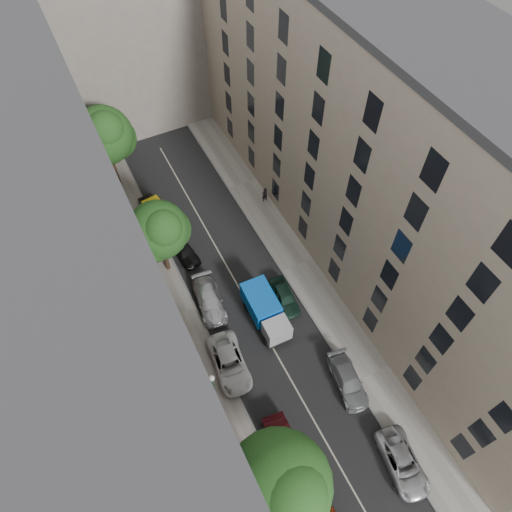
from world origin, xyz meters
TOP-DOWN VIEW (x-y plane):
  - ground at (0.00, 0.00)m, footprint 120.00×120.00m
  - road_surface at (0.00, 0.00)m, footprint 8.00×44.00m
  - sidewalk_left at (-5.50, 0.00)m, footprint 3.00×44.00m
  - sidewalk_right at (5.50, 0.00)m, footprint 3.00×44.00m
  - building_left at (-11.00, 0.00)m, footprint 8.00×44.00m
  - building_right at (11.00, 0.00)m, footprint 8.00×44.00m
  - building_endcap at (0.00, 28.00)m, footprint 18.00×12.00m
  - tarp_truck at (0.60, -3.39)m, footprint 2.21×5.23m
  - car_left_1 at (-2.80, -12.76)m, footprint 1.98×4.54m
  - car_left_2 at (-3.60, -5.80)m, footprint 2.87×5.31m
  - car_left_3 at (-2.80, -0.20)m, footprint 2.56×5.04m
  - car_left_4 at (-2.80, 5.40)m, footprint 2.03×3.96m
  - car_left_5 at (-3.60, 11.00)m, footprint 1.96×4.20m
  - car_right_0 at (3.60, -17.00)m, footprint 2.82×4.89m
  - car_right_1 at (3.47, -10.80)m, footprint 2.47×4.67m
  - car_right_2 at (2.80, -2.60)m, footprint 1.94×3.96m
  - tree_near at (-4.74, -15.38)m, footprint 5.85×5.66m
  - tree_mid at (-4.50, 4.54)m, footprint 5.03×4.72m
  - tree_far at (-5.30, 16.52)m, footprint 5.53×5.29m
  - lamp_post at (-5.75, -8.79)m, footprint 0.36×0.36m
  - pedestrian at (6.40, 7.96)m, footprint 0.64×0.46m

SIDE VIEW (x-z plane):
  - ground at x=0.00m, z-range 0.00..0.00m
  - road_surface at x=0.00m, z-range 0.00..0.02m
  - sidewalk_left at x=-5.50m, z-range 0.00..0.15m
  - sidewalk_right at x=5.50m, z-range 0.00..0.15m
  - car_right_0 at x=3.60m, z-range 0.00..1.28m
  - car_right_1 at x=3.47m, z-range 0.00..1.29m
  - car_left_4 at x=-2.80m, z-range 0.00..1.29m
  - car_right_2 at x=2.80m, z-range 0.00..1.30m
  - car_left_5 at x=-3.60m, z-range 0.00..1.33m
  - car_left_3 at x=-2.80m, z-range 0.00..1.40m
  - car_left_2 at x=-3.60m, z-range 0.00..1.41m
  - car_left_1 at x=-2.80m, z-range 0.00..1.45m
  - pedestrian at x=6.40m, z-range 0.15..1.80m
  - tarp_truck at x=0.60m, z-range 0.12..2.52m
  - lamp_post at x=-5.75m, z-range 0.92..8.11m
  - tree_mid at x=-4.50m, z-range 1.35..8.94m
  - tree_far at x=-5.30m, z-range 1.51..10.08m
  - tree_near at x=-4.74m, z-range 1.63..10.89m
  - building_endcap at x=0.00m, z-range 0.00..18.00m
  - building_left at x=-11.00m, z-range 0.00..20.00m
  - building_right at x=11.00m, z-range 0.00..20.00m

